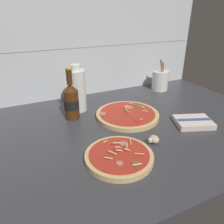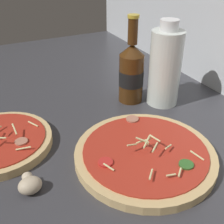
% 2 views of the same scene
% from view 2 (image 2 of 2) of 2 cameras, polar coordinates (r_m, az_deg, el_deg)
% --- Properties ---
extents(counter_slab, '(1.60, 0.90, 0.03)m').
position_cam_2_polar(counter_slab, '(0.69, -5.71, -5.18)').
color(counter_slab, '#38383D').
rests_on(counter_slab, ground).
extents(pizza_far, '(0.30, 0.30, 0.06)m').
position_cam_2_polar(pizza_far, '(0.60, 6.67, -8.46)').
color(pizza_far, tan).
rests_on(pizza_far, counter_slab).
extents(beer_bottle, '(0.07, 0.07, 0.24)m').
position_cam_2_polar(beer_bottle, '(0.79, 3.94, 8.08)').
color(beer_bottle, '#47280F').
rests_on(beer_bottle, counter_slab).
extents(oil_bottle, '(0.09, 0.09, 0.23)m').
position_cam_2_polar(oil_bottle, '(0.78, 10.72, 8.95)').
color(oil_bottle, silver).
rests_on(oil_bottle, counter_slab).
extents(mushroom_left, '(0.05, 0.04, 0.03)m').
position_cam_2_polar(mushroom_left, '(0.55, -16.36, -13.96)').
color(mushroom_left, beige).
rests_on(mushroom_left, counter_slab).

